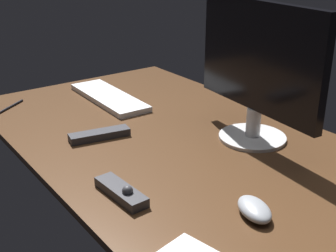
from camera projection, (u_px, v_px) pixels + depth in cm
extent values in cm
cube|color=#4C301C|center=(171.00, 139.00, 138.87)|extent=(140.00, 84.00, 2.00)
cylinder|color=silver|center=(252.00, 137.00, 136.37)|extent=(20.19, 20.19, 1.00)
cylinder|color=silver|center=(253.00, 122.00, 134.49)|extent=(4.34, 4.34, 8.77)
cube|color=black|center=(259.00, 57.00, 126.86)|extent=(48.52, 7.52, 30.91)
cube|color=silver|center=(109.00, 97.00, 168.97)|extent=(40.76, 13.85, 1.98)
ellipsoid|color=#999EA5|center=(254.00, 209.00, 98.11)|extent=(12.29, 9.64, 3.19)
cube|color=#2D2D33|center=(121.00, 192.00, 105.56)|extent=(16.43, 5.54, 2.38)
sphere|color=#3F3F44|center=(128.00, 191.00, 102.90)|extent=(2.56, 2.56, 2.56)
cube|color=#2D2D33|center=(100.00, 135.00, 136.36)|extent=(8.02, 18.90, 2.31)
cylinder|color=black|center=(11.00, 107.00, 161.37)|extent=(9.09, 11.89, 0.79)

